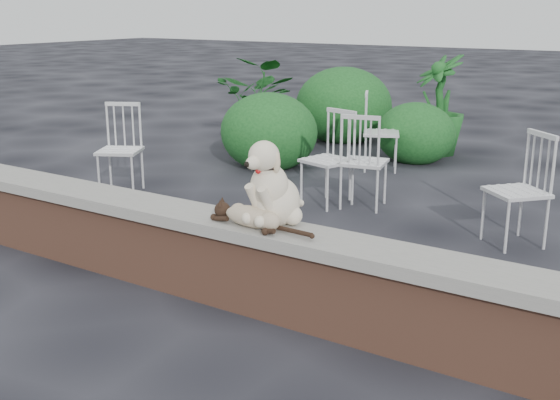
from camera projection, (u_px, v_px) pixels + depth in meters
The scene contains 13 objects.
ground at pixel (262, 309), 4.51m from camera, with size 60.00×60.00×0.00m, color black.
brick_wall at pixel (262, 274), 4.44m from camera, with size 6.00×0.30×0.50m, color brown.
capstone at pixel (261, 231), 4.36m from camera, with size 6.20×0.40×0.08m, color slate.
dog at pixel (277, 181), 4.31m from camera, with size 0.37×0.49×0.56m, color beige, non-canonical shape.
cat at pixel (253, 215), 4.29m from camera, with size 0.91×0.22×0.15m, color tan, non-canonical shape.
chair_a at pixel (120, 149), 7.23m from camera, with size 0.56×0.56×0.94m, color silver, non-canonical shape.
chair_d at pixel (517, 190), 5.62m from camera, with size 0.56×0.56×0.94m, color silver, non-canonical shape.
chair_c at pixel (364, 160), 6.70m from camera, with size 0.56×0.56×0.94m, color silver, non-canonical shape.
chair_e at pixel (381, 132), 8.24m from camera, with size 0.56×0.56×0.94m, color silver, non-canonical shape.
chair_b at pixel (327, 159), 6.77m from camera, with size 0.56×0.56×0.94m, color silver, non-canonical shape.
potted_plant_a at pixel (261, 103), 9.52m from camera, with size 1.14×0.99×1.27m, color #134419.
potted_plant_b at pixel (438, 105), 9.11m from camera, with size 0.74×0.74×1.33m, color #134419.
shrubbery at pixel (334, 118), 9.32m from camera, with size 2.68×3.28×1.14m.
Camera 1 is at (2.36, -3.41, 1.91)m, focal length 44.02 mm.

